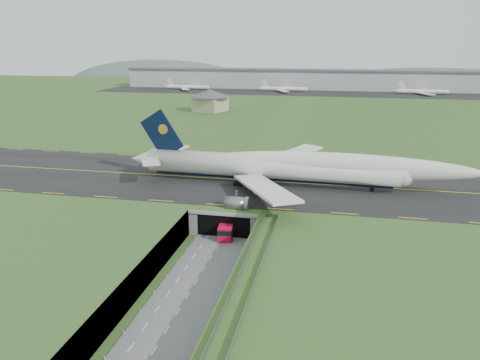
# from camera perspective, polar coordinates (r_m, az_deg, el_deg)

# --- Properties ---
(ground) EXTENTS (900.00, 900.00, 0.00)m
(ground) POSITION_cam_1_polar(r_m,az_deg,el_deg) (97.72, -3.13, -8.82)
(ground) COLOR #2A4F1F
(ground) RESTS_ON ground
(airfield_deck) EXTENTS (800.00, 800.00, 6.00)m
(airfield_deck) POSITION_cam_1_polar(r_m,az_deg,el_deg) (96.49, -3.16, -7.21)
(airfield_deck) COLOR gray
(airfield_deck) RESTS_ON ground
(trench_road) EXTENTS (12.00, 75.00, 0.20)m
(trench_road) POSITION_cam_1_polar(r_m,az_deg,el_deg) (91.20, -4.36, -10.71)
(trench_road) COLOR slate
(trench_road) RESTS_ON ground
(taxiway) EXTENTS (800.00, 44.00, 0.18)m
(taxiway) POSITION_cam_1_polar(r_m,az_deg,el_deg) (125.72, 0.67, -0.03)
(taxiway) COLOR black
(taxiway) RESTS_ON airfield_deck
(tunnel_portal) EXTENTS (17.00, 22.30, 6.00)m
(tunnel_portal) POSITION_cam_1_polar(r_m,az_deg,el_deg) (111.43, -0.96, -3.70)
(tunnel_portal) COLOR gray
(tunnel_portal) RESTS_ON ground
(guideway) EXTENTS (3.00, 53.00, 7.05)m
(guideway) POSITION_cam_1_polar(r_m,az_deg,el_deg) (76.47, 1.21, -11.89)
(guideway) COLOR #A8A8A3
(guideway) RESTS_ON ground
(jumbo_jet) EXTENTS (90.01, 58.70, 19.43)m
(jumbo_jet) POSITION_cam_1_polar(r_m,az_deg,el_deg) (119.65, 6.52, 1.56)
(jumbo_jet) COLOR silver
(jumbo_jet) RESTS_ON ground
(shuttle_tram) EXTENTS (3.86, 8.40, 3.31)m
(shuttle_tram) POSITION_cam_1_polar(r_m,az_deg,el_deg) (104.41, -1.63, -6.01)
(shuttle_tram) COLOR red
(shuttle_tram) RESTS_ON ground
(service_building) EXTENTS (27.38, 27.38, 11.84)m
(service_building) POSITION_cam_1_polar(r_m,az_deg,el_deg) (256.19, -3.67, 9.91)
(service_building) COLOR tan
(service_building) RESTS_ON ground
(cargo_terminal) EXTENTS (320.00, 67.00, 15.60)m
(cargo_terminal) POSITION_cam_1_polar(r_m,az_deg,el_deg) (386.48, 8.49, 12.06)
(cargo_terminal) COLOR #B2B2B2
(cargo_terminal) RESTS_ON ground
(distant_hills) EXTENTS (700.00, 91.00, 60.00)m
(distant_hills) POSITION_cam_1_polar(r_m,az_deg,el_deg) (519.02, 16.59, 10.63)
(distant_hills) COLOR #52635D
(distant_hills) RESTS_ON ground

